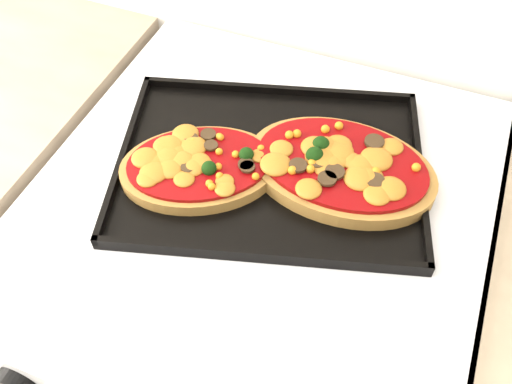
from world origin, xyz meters
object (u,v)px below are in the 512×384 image
at_px(stove, 261,334).
at_px(pizza_right, 342,166).
at_px(baking_tray, 270,164).
at_px(pizza_left, 199,166).

relative_size(stove, pizza_right, 3.67).
height_order(stove, baking_tray, baking_tray).
distance_m(pizza_left, pizza_right, 0.19).
height_order(baking_tray, pizza_left, pizza_left).
xyz_separation_m(baking_tray, pizza_left, (-0.08, -0.05, 0.01)).
bearing_deg(pizza_left, baking_tray, 30.91).
xyz_separation_m(pizza_left, pizza_right, (0.17, 0.07, 0.00)).
relative_size(baking_tray, pizza_left, 1.94).
distance_m(baking_tray, pizza_right, 0.10).
relative_size(stove, pizza_left, 4.37).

